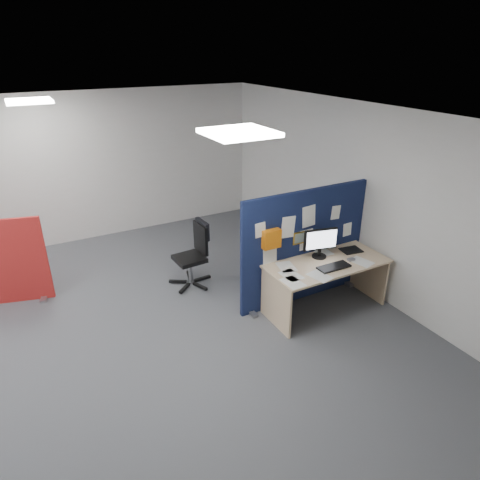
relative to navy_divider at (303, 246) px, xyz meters
name	(u,v)px	position (x,y,z in m)	size (l,w,h in m)	color
floor	(47,367)	(-3.46, 0.18, -0.83)	(9.00, 9.00, 0.00)	#4B4E52
wall_back	(8,178)	(-3.46, 3.68, 0.52)	(9.00, 0.02, 2.70)	silver
wall_right	(355,196)	(1.04, 0.18, 0.52)	(0.02, 7.00, 2.70)	silver
ceiling_lights	(26,121)	(-3.13, 0.84, 1.84)	(4.10, 4.10, 0.04)	white
navy_divider	(303,246)	(0.00, 0.00, 0.00)	(2.01, 0.30, 1.66)	#0E1136
main_desk	(324,273)	(0.12, -0.36, -0.28)	(1.68, 0.75, 0.73)	#D4B288
monitor_main	(320,242)	(0.13, -0.21, 0.13)	(0.47, 0.20, 0.42)	black
keyboard	(334,267)	(0.10, -0.55, -0.09)	(0.45, 0.18, 0.03)	black
mouse	(351,260)	(0.44, -0.50, -0.09)	(0.10, 0.06, 0.03)	gray
paper_tray	(351,250)	(0.65, -0.26, -0.10)	(0.28, 0.22, 0.01)	black
office_chair	(195,250)	(-1.17, 1.13, -0.27)	(0.64, 0.66, 1.00)	black
desk_papers	(313,268)	(-0.15, -0.44, -0.10)	(1.38, 0.87, 0.00)	white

